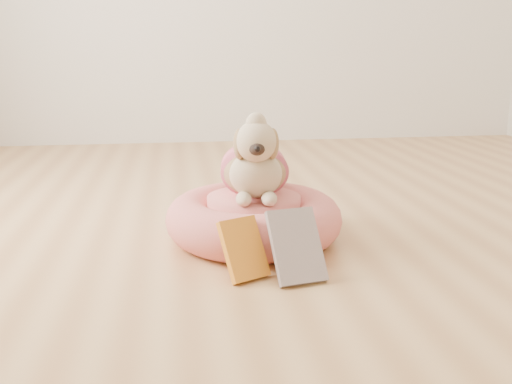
{
  "coord_description": "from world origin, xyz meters",
  "views": [
    {
      "loc": [
        -0.44,
        -1.65,
        0.63
      ],
      "look_at": [
        -0.19,
        0.11,
        0.18
      ],
      "focal_mm": 40.0,
      "sensor_mm": 36.0,
      "label": 1
    }
  ],
  "objects": [
    {
      "name": "floor",
      "position": [
        0.0,
        0.0,
        0.0
      ],
      "size": [
        4.5,
        4.5,
        0.0
      ],
      "primitive_type": "plane",
      "color": "#B6804B",
      "rests_on": "ground"
    },
    {
      "name": "pet_bed",
      "position": [
        -0.19,
        0.16,
        0.07
      ],
      "size": [
        0.59,
        0.59,
        0.15
      ],
      "color": "#CE6C50",
      "rests_on": "floor"
    },
    {
      "name": "dog",
      "position": [
        -0.18,
        0.18,
        0.3
      ],
      "size": [
        0.31,
        0.42,
        0.29
      ],
      "primitive_type": null,
      "rotation": [
        0.0,
        0.0,
        -0.1
      ],
      "color": "brown",
      "rests_on": "pet_bed"
    },
    {
      "name": "book_yellow",
      "position": [
        -0.26,
        -0.15,
        0.08
      ],
      "size": [
        0.15,
        0.15,
        0.17
      ],
      "primitive_type": "cube",
      "rotation": [
        -0.51,
        0.0,
        0.45
      ],
      "color": "gold",
      "rests_on": "floor"
    },
    {
      "name": "book_white",
      "position": [
        -0.12,
        -0.18,
        0.09
      ],
      "size": [
        0.16,
        0.16,
        0.19
      ],
      "primitive_type": "cube",
      "rotation": [
        -0.61,
        0.0,
        0.19
      ],
      "color": "white",
      "rests_on": "floor"
    }
  ]
}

